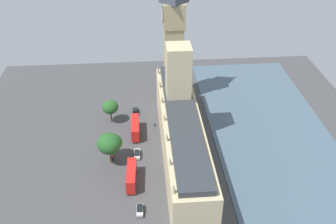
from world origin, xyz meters
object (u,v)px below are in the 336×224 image
double_decker_bus_opposite_hall (131,175)px  car_silver_leading (140,210)px  car_black_under_trees (135,111)px  plane_tree_kerbside (113,143)px  double_decker_bus_trailing (135,128)px  clock_tower (174,30)px  pedestrian_midblock (154,124)px  car_white_by_river_gate (137,154)px  plane_tree_corner (109,144)px  street_lamp_far_end (112,149)px  plane_tree_near_tower (110,107)px  parliament_building (181,131)px

double_decker_bus_opposite_hall → car_silver_leading: (-2.00, 11.11, -1.75)m
car_black_under_trees → plane_tree_kerbside: bearing=-103.4°
car_black_under_trees → double_decker_bus_trailing: double_decker_bus_trailing is taller
clock_tower → pedestrian_midblock: 33.25m
double_decker_bus_opposite_hall → pedestrian_midblock: bearing=76.6°
car_white_by_river_gate → double_decker_bus_opposite_hall: 11.74m
double_decker_bus_trailing → car_silver_leading: (-0.68, 33.87, -1.75)m
plane_tree_kerbside → plane_tree_corner: bearing=67.8°
pedestrian_midblock → street_lamp_far_end: size_ratio=0.25×
pedestrian_midblock → plane_tree_corner: size_ratio=0.16×
plane_tree_corner → pedestrian_midblock: bearing=-128.1°
pedestrian_midblock → street_lamp_far_end: 21.93m
plane_tree_near_tower → car_silver_leading: bearing=102.0°
double_decker_bus_opposite_hall → street_lamp_far_end: size_ratio=1.62×
pedestrian_midblock → double_decker_bus_opposite_hall: bearing=-115.6°
car_silver_leading → plane_tree_near_tower: plane_tree_near_tower is taller
car_white_by_river_gate → clock_tower: bearing=69.5°
double_decker_bus_opposite_hall → plane_tree_corner: (6.12, -9.07, 4.48)m
car_black_under_trees → pedestrian_midblock: bearing=-51.4°
double_decker_bus_trailing → double_decker_bus_opposite_hall: size_ratio=0.99×
parliament_building → double_decker_bus_trailing: parliament_building is taller
plane_tree_kerbside → plane_tree_corner: size_ratio=0.83×
double_decker_bus_trailing → car_silver_leading: bearing=-88.7°
street_lamp_far_end → car_black_under_trees: bearing=-105.5°
car_black_under_trees → pedestrian_midblock: 10.69m
plane_tree_corner → double_decker_bus_trailing: bearing=-118.5°
clock_tower → street_lamp_far_end: size_ratio=7.91×
car_white_by_river_gate → double_decker_bus_opposite_hall: (1.67, 11.49, 1.75)m
clock_tower → double_decker_bus_opposite_hall: bearing=71.0°
pedestrian_midblock → car_white_by_river_gate: bearing=-121.2°
plane_tree_near_tower → plane_tree_corner: (-0.75, 21.61, 1.18)m
car_white_by_river_gate → car_silver_leading: size_ratio=1.09×
car_white_by_river_gate → plane_tree_near_tower: (8.53, -19.19, 5.05)m
double_decker_bus_trailing → plane_tree_corner: plane_tree_corner is taller
clock_tower → double_decker_bus_opposite_hall: (15.81, 45.80, -24.11)m
double_decker_bus_trailing → car_white_by_river_gate: (-0.34, 11.26, -1.75)m
car_black_under_trees → double_decker_bus_opposite_hall: (1.35, 35.29, 1.75)m
clock_tower → plane_tree_corner: (21.93, 36.73, -19.63)m
plane_tree_kerbside → plane_tree_corner: 2.34m
plane_tree_kerbside → car_silver_leading: bearing=108.4°
double_decker_bus_trailing → plane_tree_near_tower: (8.19, -7.92, 3.30)m
plane_tree_corner → car_white_by_river_gate: bearing=-162.7°
parliament_building → car_white_by_river_gate: size_ratio=13.99×
clock_tower → double_decker_bus_opposite_hall: size_ratio=4.88×
clock_tower → car_silver_leading: size_ratio=12.38×
parliament_building → car_silver_leading: bearing=60.1°
clock_tower → pedestrian_midblock: bearing=67.1°
clock_tower → car_silver_leading: clock_tower is taller
plane_tree_corner → street_lamp_far_end: plane_tree_corner is taller
parliament_building → clock_tower: size_ratio=1.23×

